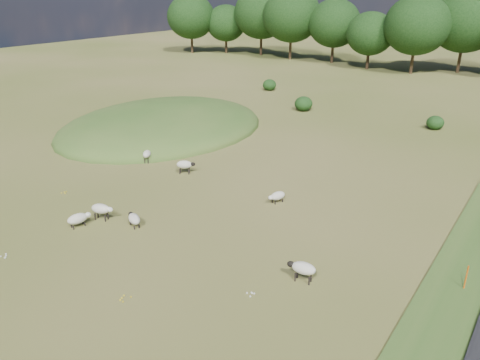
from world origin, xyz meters
name	(u,v)px	position (x,y,z in m)	size (l,w,h in m)	color
ground	(324,129)	(0.00, 20.00, 0.00)	(160.00, 160.00, 0.00)	#48591C
mound	(163,128)	(-12.00, 12.00, 0.00)	(16.00, 20.00, 4.00)	#33561E
treeline	(429,25)	(-1.06, 55.44, 6.57)	(96.28, 14.66, 11.70)	black
shrubs	(318,101)	(-4.14, 27.08, 0.68)	(22.35, 8.34, 1.47)	black
marker_post	(466,278)	(15.14, 1.45, 0.60)	(0.06, 0.06, 1.20)	#D8590C
sheep_0	(101,209)	(-2.29, -2.92, 0.65)	(1.34, 0.85, 0.93)	beige
sheep_1	(277,196)	(4.39, 4.38, 0.43)	(0.81, 1.23, 0.68)	beige
sheep_2	(185,165)	(-3.08, 4.79, 0.64)	(1.28, 1.02, 0.92)	beige
sheep_3	(147,154)	(-6.80, 4.94, 0.61)	(0.97, 1.21, 0.87)	beige
sheep_4	(134,219)	(-0.31, -2.43, 0.45)	(1.27, 0.91, 0.71)	beige
sheep_5	(303,268)	(9.31, -1.80, 0.65)	(1.33, 0.72, 0.93)	beige
sheep_6	(78,219)	(-2.68, -4.14, 0.47)	(0.81, 1.34, 0.74)	beige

